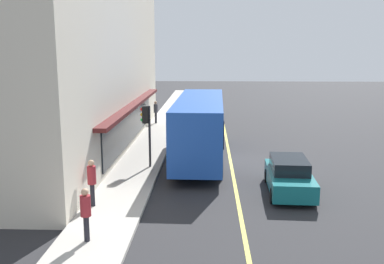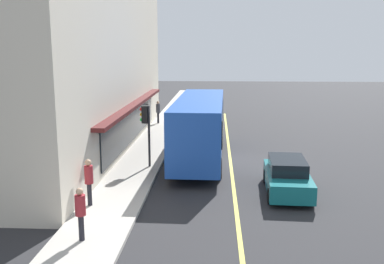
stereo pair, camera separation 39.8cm
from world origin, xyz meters
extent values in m
plane|color=#28282B|center=(0.00, 0.00, 0.00)|extent=(120.00, 120.00, 0.00)
cube|color=#B2ADA3|center=(0.00, 4.96, 0.07)|extent=(80.00, 2.43, 0.15)
cube|color=#D8D14C|center=(0.00, 0.00, 0.00)|extent=(36.00, 0.16, 0.01)
cube|color=beige|center=(3.13, 11.99, 7.80)|extent=(25.86, 11.63, 15.60)
cube|color=#4C1919|center=(3.13, 5.92, 2.80)|extent=(18.10, 0.70, 0.20)
cube|color=black|center=(3.13, 6.14, 1.50)|extent=(15.51, 0.08, 2.00)
cube|color=#1E4CAD|center=(0.17, 1.73, 2.00)|extent=(11.05, 2.73, 3.00)
cube|color=black|center=(5.62, 1.62, 2.36)|extent=(0.16, 2.10, 1.80)
cube|color=black|center=(-0.10, 3.01, 2.36)|extent=(8.80, 0.25, 1.32)
cube|color=black|center=(-0.16, 0.47, 2.36)|extent=(8.80, 0.25, 1.32)
cube|color=#0CF259|center=(5.69, 1.62, 3.25)|extent=(0.12, 1.90, 0.36)
cube|color=#2D2D33|center=(5.72, 1.62, 0.75)|extent=(0.21, 2.40, 0.40)
cylinder|color=black|center=(3.71, 2.79, 0.50)|extent=(1.01, 0.32, 1.00)
cylinder|color=black|center=(3.66, 0.53, 0.50)|extent=(1.01, 0.32, 1.00)
cylinder|color=black|center=(-3.33, 2.94, 0.50)|extent=(1.01, 0.32, 1.00)
cylinder|color=black|center=(-3.37, 0.68, 0.50)|extent=(1.01, 0.32, 1.00)
cylinder|color=#2D2D33|center=(-1.93, 4.29, 1.75)|extent=(0.12, 0.12, 3.20)
cube|color=black|center=(-1.93, 4.49, 2.90)|extent=(0.30, 0.30, 0.90)
sphere|color=red|center=(-1.93, 4.66, 3.17)|extent=(0.18, 0.18, 0.18)
sphere|color=orange|center=(-1.93, 4.66, 2.90)|extent=(0.18, 0.18, 0.18)
sphere|color=green|center=(-1.93, 4.66, 2.63)|extent=(0.18, 0.18, 0.18)
cube|color=#14666B|center=(-5.45, -2.30, 0.60)|extent=(4.38, 2.00, 0.75)
cube|color=black|center=(-5.30, -2.30, 1.25)|extent=(2.48, 1.63, 0.55)
cylinder|color=black|center=(-6.90, -3.05, 0.32)|extent=(0.65, 0.25, 0.64)
cylinder|color=black|center=(-6.83, -1.41, 0.32)|extent=(0.65, 0.25, 0.64)
cylinder|color=black|center=(-4.07, -3.18, 0.32)|extent=(0.65, 0.25, 0.64)
cylinder|color=black|center=(-3.99, -1.55, 0.32)|extent=(0.65, 0.25, 0.64)
cylinder|color=black|center=(-10.94, 5.12, 0.58)|extent=(0.18, 0.18, 0.85)
cylinder|color=maroon|center=(-10.94, 5.12, 1.34)|extent=(0.34, 0.34, 0.68)
sphere|color=tan|center=(-10.94, 5.12, 1.80)|extent=(0.24, 0.24, 0.24)
cylinder|color=black|center=(-7.80, 5.77, 0.60)|extent=(0.18, 0.18, 0.90)
cylinder|color=maroon|center=(-7.80, 5.77, 1.41)|extent=(0.34, 0.34, 0.71)
sphere|color=tan|center=(-7.80, 5.77, 1.89)|extent=(0.25, 0.25, 0.25)
cylinder|color=black|center=(11.40, 5.61, 0.59)|extent=(0.18, 0.18, 0.88)
cylinder|color=#3F3F47|center=(11.40, 5.61, 1.38)|extent=(0.34, 0.34, 0.70)
sphere|color=tan|center=(11.40, 5.61, 1.86)|extent=(0.25, 0.25, 0.25)
camera|label=1|loc=(-23.86, 1.23, 6.25)|focal=40.67mm
camera|label=2|loc=(-23.84, 0.84, 6.25)|focal=40.67mm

